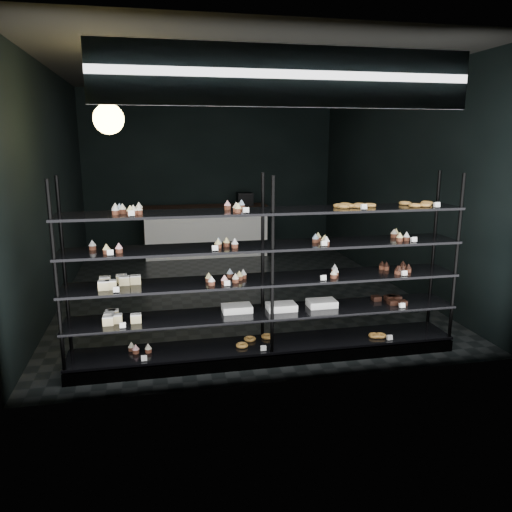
# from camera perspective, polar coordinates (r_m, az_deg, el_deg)

# --- Properties ---
(room) EXTENTS (5.01, 6.01, 3.20)m
(room) POSITION_cam_1_polar(r_m,az_deg,el_deg) (7.31, -2.48, 8.13)
(room) COLOR black
(room) RESTS_ON ground
(display_shelf) EXTENTS (4.00, 0.50, 1.91)m
(display_shelf) POSITION_cam_1_polar(r_m,az_deg,el_deg) (5.11, 1.03, -5.12)
(display_shelf) COLOR black
(display_shelf) RESTS_ON room
(signage) EXTENTS (3.30, 0.05, 0.50)m
(signage) POSITION_cam_1_polar(r_m,az_deg,el_deg) (4.45, 3.85, 19.81)
(signage) COLOR #0B0D38
(signage) RESTS_ON room
(pendant_lamp) EXTENTS (0.32, 0.32, 0.89)m
(pendant_lamp) POSITION_cam_1_polar(r_m,az_deg,el_deg) (5.71, -16.50, 14.81)
(pendant_lamp) COLOR black
(pendant_lamp) RESTS_ON room
(service_counter) EXTENTS (2.45, 0.65, 1.23)m
(service_counter) POSITION_cam_1_polar(r_m,az_deg,el_deg) (9.89, -5.69, 2.95)
(service_counter) COLOR white
(service_counter) RESTS_ON room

